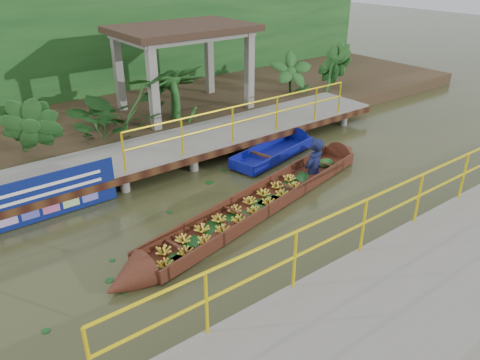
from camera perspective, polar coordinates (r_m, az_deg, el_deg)
ground at (r=10.22m, az=-2.22°, el=-5.33°), size 80.00×80.00×0.00m
land_strip at (r=16.30m, az=-17.83°, el=6.63°), size 30.00×8.00×0.45m
far_dock at (r=12.67m, az=-11.23°, el=3.10°), size 16.00×2.06×1.66m
near_dock at (r=8.36m, az=21.24°, el=-13.01°), size 18.00×2.40×1.73m
pavilion at (r=15.84m, az=-6.99°, el=16.85°), size 4.40×3.00×3.00m
foliage_backdrop at (r=18.17m, az=-21.54°, el=13.86°), size 30.00×0.80×4.00m
vendor_boat at (r=11.11m, az=4.31°, el=-0.74°), size 8.60×2.61×2.26m
moored_blue_boat at (r=13.97m, az=5.95°, el=4.19°), size 3.42×1.54×0.79m
blue_banner at (r=10.93m, az=-23.14°, el=-2.05°), size 3.36×0.04×1.05m
tropical_plants at (r=14.84m, az=-8.16°, el=9.74°), size 14.20×1.20×1.51m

